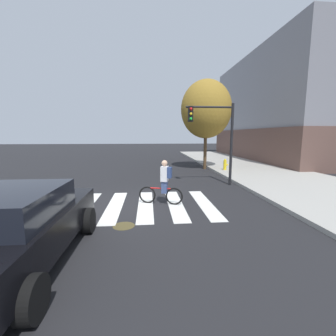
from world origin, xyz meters
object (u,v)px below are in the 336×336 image
Objects in this scene: fire_hydrant at (225,164)px; traffic_light_near at (216,130)px; cyclist at (164,183)px; manhole_cover at (124,226)px; street_tree_near at (206,109)px; sedan_near at (16,227)px.

traffic_light_near is at bearing -115.56° from fire_hydrant.
traffic_light_near is 5.38× the size of fire_hydrant.
cyclist is at bearing -133.26° from traffic_light_near.
street_tree_near reaches higher than manhole_cover.
traffic_light_near is at bearing 48.78° from sedan_near.
traffic_light_near is 5.92m from street_tree_near.
traffic_light_near is (4.20, 5.06, 2.86)m from manhole_cover.
street_tree_near is (-1.09, 1.47, 3.98)m from fire_hydrant.
manhole_cover is 0.15× the size of traffic_light_near.
manhole_cover is at bearing -129.67° from traffic_light_near.
sedan_near is 9.42m from traffic_light_near.
traffic_light_near reaches higher than sedan_near.
street_tree_near is at bearing 60.99° from sedan_near.
traffic_light_near is (2.89, 3.07, 2.02)m from cyclist.
sedan_near is 14.80m from street_tree_near.
manhole_cover is at bearing -115.47° from street_tree_near.
sedan_near is at bearing -126.02° from fire_hydrant.
manhole_cover is 2.52m from cyclist.
manhole_cover is 12.65m from street_tree_near.
traffic_light_near reaches higher than manhole_cover.
sedan_near is 0.69× the size of street_tree_near.
manhole_cover is at bearing 44.91° from sedan_near.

